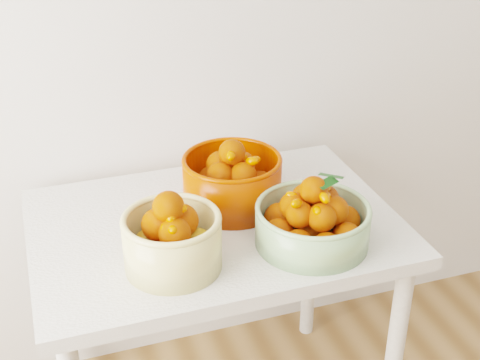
{
  "coord_description": "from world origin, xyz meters",
  "views": [
    {
      "loc": [
        -0.62,
        0.09,
        1.73
      ],
      "look_at": [
        -0.14,
        1.51,
        0.92
      ],
      "focal_mm": 50.0,
      "sensor_mm": 36.0,
      "label": 1
    }
  ],
  "objects_px": {
    "bowl_green": "(312,221)",
    "table": "(215,250)",
    "bowl_cream": "(172,239)",
    "bowl_orange": "(232,180)"
  },
  "relations": [
    {
      "from": "bowl_green",
      "to": "table",
      "type": "bearing_deg",
      "value": 139.25
    },
    {
      "from": "table",
      "to": "bowl_cream",
      "type": "distance_m",
      "value": 0.29
    },
    {
      "from": "bowl_green",
      "to": "bowl_orange",
      "type": "xyz_separation_m",
      "value": [
        -0.13,
        0.25,
        0.01
      ]
    },
    {
      "from": "bowl_cream",
      "to": "bowl_green",
      "type": "bearing_deg",
      "value": -1.92
    },
    {
      "from": "bowl_green",
      "to": "bowl_orange",
      "type": "distance_m",
      "value": 0.29
    },
    {
      "from": "bowl_cream",
      "to": "bowl_orange",
      "type": "relative_size",
      "value": 1.0
    },
    {
      "from": "bowl_cream",
      "to": "bowl_green",
      "type": "distance_m",
      "value": 0.37
    },
    {
      "from": "table",
      "to": "bowl_green",
      "type": "xyz_separation_m",
      "value": [
        0.21,
        -0.18,
        0.16
      ]
    },
    {
      "from": "table",
      "to": "bowl_green",
      "type": "height_order",
      "value": "bowl_green"
    },
    {
      "from": "bowl_cream",
      "to": "bowl_orange",
      "type": "distance_m",
      "value": 0.33
    }
  ]
}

